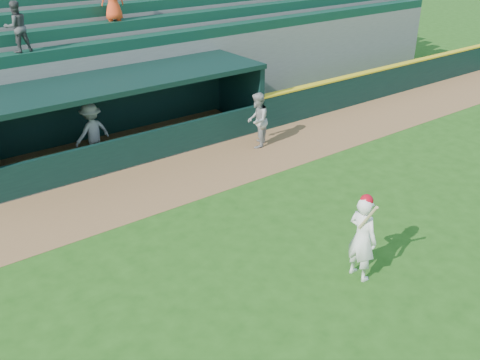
{
  "coord_description": "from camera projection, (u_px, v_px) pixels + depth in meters",
  "views": [
    {
      "loc": [
        -6.9,
        -7.54,
        6.95
      ],
      "look_at": [
        0.0,
        1.6,
        1.3
      ],
      "focal_mm": 40.0,
      "sensor_mm": 36.0,
      "label": 1
    }
  ],
  "objects": [
    {
      "name": "dugout_player_front",
      "position": [
        257.0,
        120.0,
        17.62
      ],
      "size": [
        1.13,
        1.12,
        1.85
      ],
      "primitive_type": "imported",
      "rotation": [
        0.0,
        0.0,
        3.87
      ],
      "color": "#9C9C97",
      "rests_on": "ground"
    },
    {
      "name": "stands",
      "position": [
        65.0,
        51.0,
        20.14
      ],
      "size": [
        34.5,
        6.25,
        7.14
      ],
      "color": "slate",
      "rests_on": "ground"
    },
    {
      "name": "dugout_player_inside",
      "position": [
        92.0,
        132.0,
        16.69
      ],
      "size": [
        1.29,
        0.89,
        1.83
      ],
      "primitive_type": "imported",
      "rotation": [
        0.0,
        0.0,
        3.33
      ],
      "color": "#A9A9A3",
      "rests_on": "ground"
    },
    {
      "name": "dugout",
      "position": [
        121.0,
        109.0,
        17.33
      ],
      "size": [
        9.4,
        2.8,
        2.46
      ],
      "color": "#63635F",
      "rests_on": "ground"
    },
    {
      "name": "field_wall_right",
      "position": [
        396.0,
        79.0,
        23.24
      ],
      "size": [
        15.5,
        0.3,
        1.2
      ],
      "primitive_type": "cube",
      "color": "black",
      "rests_on": "ground"
    },
    {
      "name": "batter_at_plate",
      "position": [
        362.0,
        237.0,
        11.08
      ],
      "size": [
        0.51,
        0.83,
        1.99
      ],
      "color": "white",
      "rests_on": "ground"
    },
    {
      "name": "warning_track",
      "position": [
        172.0,
        180.0,
        15.7
      ],
      "size": [
        40.0,
        3.0,
        0.01
      ],
      "primitive_type": "cube",
      "color": "brown",
      "rests_on": "ground"
    },
    {
      "name": "ground",
      "position": [
        282.0,
        256.0,
        12.2
      ],
      "size": [
        120.0,
        120.0,
        0.0
      ],
      "primitive_type": "plane",
      "color": "#214E13",
      "rests_on": "ground"
    },
    {
      "name": "wall_stripe_right",
      "position": [
        398.0,
        65.0,
        22.96
      ],
      "size": [
        15.5,
        0.32,
        0.06
      ],
      "primitive_type": "cube",
      "color": "yellow",
      "rests_on": "field_wall_right"
    }
  ]
}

